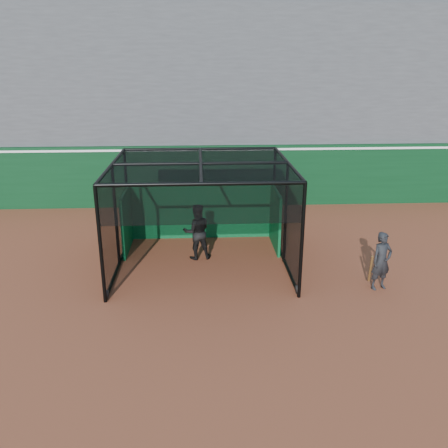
{
  "coord_description": "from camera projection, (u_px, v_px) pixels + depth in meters",
  "views": [
    {
      "loc": [
        -0.63,
        -10.47,
        5.75
      ],
      "look_at": [
        0.03,
        2.0,
        1.4
      ],
      "focal_mm": 38.0,
      "sensor_mm": 36.0,
      "label": 1
    }
  ],
  "objects": [
    {
      "name": "batter",
      "position": [
        197.0,
        232.0,
        14.22
      ],
      "size": [
        0.92,
        0.76,
        1.71
      ],
      "primitive_type": "imported",
      "rotation": [
        0.0,
        0.0,
        3.29
      ],
      "color": "black",
      "rests_on": "ground"
    },
    {
      "name": "batting_cage",
      "position": [
        202.0,
        215.0,
        13.66
      ],
      "size": [
        4.99,
        4.64,
        3.01
      ],
      "color": "black",
      "rests_on": "ground"
    },
    {
      "name": "outfield_wall",
      "position": [
        215.0,
        174.0,
        19.39
      ],
      "size": [
        50.0,
        0.5,
        2.5
      ],
      "color": "#093216",
      "rests_on": "ground"
    },
    {
      "name": "ground",
      "position": [
        227.0,
        303.0,
        11.8
      ],
      "size": [
        120.0,
        120.0,
        0.0
      ],
      "primitive_type": "plane",
      "color": "brown",
      "rests_on": "ground"
    },
    {
      "name": "on_deck_player",
      "position": [
        381.0,
        261.0,
        12.32
      ],
      "size": [
        0.66,
        0.53,
        1.57
      ],
      "color": "black",
      "rests_on": "ground"
    },
    {
      "name": "grandstand",
      "position": [
        212.0,
        88.0,
        21.9
      ],
      "size": [
        50.0,
        7.85,
        8.95
      ],
      "color": "#4C4C4F",
      "rests_on": "ground"
    }
  ]
}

